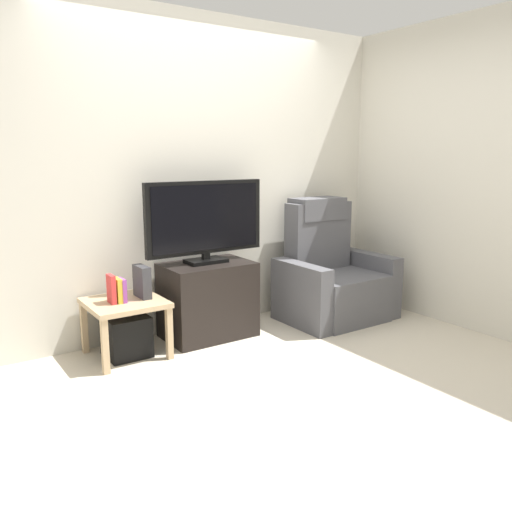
{
  "coord_description": "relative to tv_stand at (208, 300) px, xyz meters",
  "views": [
    {
      "loc": [
        -2.07,
        -2.8,
        1.49
      ],
      "look_at": [
        0.18,
        0.5,
        0.7
      ],
      "focal_mm": 36.75,
      "sensor_mm": 36.0,
      "label": 1
    }
  ],
  "objects": [
    {
      "name": "game_console",
      "position": [
        -0.57,
        -0.02,
        0.24
      ],
      "size": [
        0.07,
        0.2,
        0.24
      ],
      "primitive_type": "cube",
      "color": "#333338",
      "rests_on": "side_table"
    },
    {
      "name": "recliner_armchair",
      "position": [
        1.2,
        -0.17,
        0.06
      ],
      "size": [
        0.98,
        0.78,
        1.08
      ],
      "rotation": [
        0.0,
        0.0,
        -0.01
      ],
      "color": "#515156",
      "rests_on": "ground"
    },
    {
      "name": "book_rightmost",
      "position": [
        -0.74,
        -0.05,
        0.2
      ],
      "size": [
        0.03,
        0.13,
        0.17
      ],
      "primitive_type": "cube",
      "color": "purple",
      "rests_on": "side_table"
    },
    {
      "name": "book_middle",
      "position": [
        -0.77,
        -0.05,
        0.21
      ],
      "size": [
        0.04,
        0.12,
        0.18
      ],
      "primitive_type": "cube",
      "color": "gold",
      "rests_on": "side_table"
    },
    {
      "name": "tv_stand",
      "position": [
        0.0,
        0.0,
        0.0
      ],
      "size": [
        0.71,
        0.47,
        0.62
      ],
      "color": "black",
      "rests_on": "ground"
    },
    {
      "name": "side_table",
      "position": [
        -0.71,
        -0.03,
        0.05
      ],
      "size": [
        0.54,
        0.54,
        0.43
      ],
      "color": "tan",
      "rests_on": "ground"
    },
    {
      "name": "ground_plane",
      "position": [
        0.07,
        -0.83,
        -0.31
      ],
      "size": [
        6.4,
        6.4,
        0.0
      ],
      "primitive_type": "plane",
      "color": "beige"
    },
    {
      "name": "subwoofer_box",
      "position": [
        -0.71,
        -0.03,
        -0.16
      ],
      "size": [
        0.31,
        0.31,
        0.31
      ],
      "primitive_type": "cube",
      "color": "black",
      "rests_on": "ground"
    },
    {
      "name": "wall_side",
      "position": [
        1.95,
        -0.83,
        0.99
      ],
      "size": [
        0.06,
        4.48,
        2.6
      ],
      "primitive_type": "cube",
      "color": "beige",
      "rests_on": "ground"
    },
    {
      "name": "book_leftmost",
      "position": [
        -0.81,
        -0.05,
        0.22
      ],
      "size": [
        0.03,
        0.11,
        0.21
      ],
      "primitive_type": "cube",
      "color": "red",
      "rests_on": "side_table"
    },
    {
      "name": "wall_back",
      "position": [
        0.07,
        0.3,
        0.99
      ],
      "size": [
        6.4,
        0.06,
        2.6
      ],
      "primitive_type": "cube",
      "color": "beige",
      "rests_on": "ground"
    },
    {
      "name": "television",
      "position": [
        -0.0,
        0.02,
        0.65
      ],
      "size": [
        1.02,
        0.2,
        0.66
      ],
      "color": "black",
      "rests_on": "tv_stand"
    }
  ]
}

